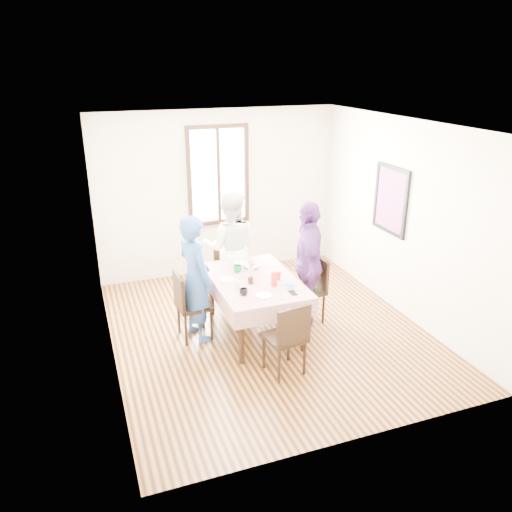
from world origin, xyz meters
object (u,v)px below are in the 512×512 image
at_px(person_far, 232,248).
at_px(person_right, 307,263).
at_px(dining_table, 255,306).
at_px(chair_near, 284,337).
at_px(chair_far, 232,273).
at_px(chair_left, 194,305).
at_px(person_left, 194,278).
at_px(chair_right, 307,290).

xyz_separation_m(person_far, person_right, (0.76, -0.93, 0.01)).
bearing_deg(person_far, dining_table, 109.56).
bearing_deg(person_right, chair_near, -15.31).
bearing_deg(person_right, chair_far, -120.64).
bearing_deg(chair_near, dining_table, 81.09).
relative_size(chair_left, chair_far, 1.00).
bearing_deg(dining_table, chair_far, 90.00).
relative_size(chair_far, person_left, 0.55).
distance_m(chair_right, person_right, 0.40).
bearing_deg(person_far, chair_right, 149.45).
height_order(dining_table, person_right, person_right).
distance_m(dining_table, chair_right, 0.78).
height_order(chair_far, person_far, person_far).
bearing_deg(chair_left, person_left, 86.62).
relative_size(chair_far, chair_near, 1.00).
bearing_deg(dining_table, chair_near, -90.00).
height_order(chair_right, person_right, person_right).
relative_size(chair_left, chair_near, 1.00).
bearing_deg(person_far, chair_left, 66.76).
distance_m(chair_near, person_far, 2.01).
height_order(chair_far, chair_near, same).
relative_size(chair_right, person_far, 0.54).
height_order(chair_left, person_far, person_far).
height_order(chair_near, person_left, person_left).
xyz_separation_m(chair_right, person_far, (-0.78, 0.93, 0.39)).
height_order(chair_left, chair_near, same).
relative_size(chair_left, chair_right, 1.00).
bearing_deg(chair_right, chair_near, 140.47).
xyz_separation_m(chair_right, person_left, (-1.54, 0.09, 0.37)).
xyz_separation_m(chair_far, person_far, (0.00, -0.02, 0.39)).
bearing_deg(dining_table, chair_left, 170.12).
height_order(dining_table, person_far, person_far).
xyz_separation_m(chair_far, person_left, (-0.76, -0.86, 0.37)).
distance_m(dining_table, chair_near, 1.00).
relative_size(dining_table, person_far, 0.86).
bearing_deg(person_left, chair_near, -162.59).
xyz_separation_m(dining_table, person_right, (0.76, 0.05, 0.48)).
relative_size(person_left, person_right, 0.97).
relative_size(chair_near, person_left, 0.55).
bearing_deg(dining_table, person_far, 90.00).
height_order(chair_right, person_left, person_left).
xyz_separation_m(chair_left, person_left, (0.02, -0.00, 0.37)).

